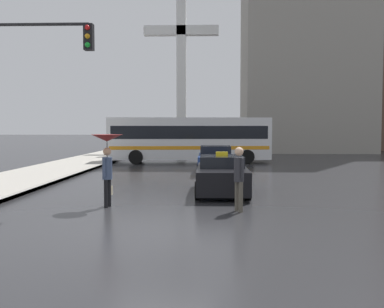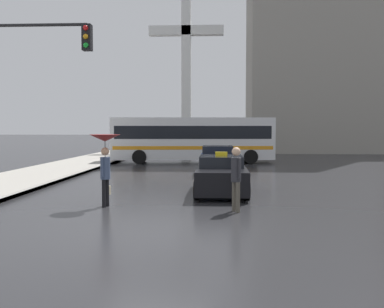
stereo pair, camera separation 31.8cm
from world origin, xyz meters
TOP-DOWN VIEW (x-y plane):
  - ground_plane at (0.00, 0.00)m, footprint 300.00×300.00m
  - taxi at (1.62, 6.26)m, footprint 1.91×4.42m
  - sedan_red at (1.51, 13.57)m, footprint 1.91×4.40m
  - city_bus at (-0.20, 20.86)m, footprint 11.25×3.40m
  - pedestrian_with_umbrella at (-1.95, 3.21)m, footprint 0.94×0.94m
  - pedestrian_man at (2.00, 2.59)m, footprint 0.39×0.42m
  - traffic_light at (-4.63, 3.50)m, footprint 3.73×0.38m
  - building_tower_near at (10.92, 36.29)m, footprint 12.31×9.40m
  - monument_cross at (-1.50, 33.86)m, footprint 7.25×0.90m

SIDE VIEW (x-z plane):
  - ground_plane at x=0.00m, z-range 0.00..0.00m
  - taxi at x=1.62m, z-range -0.11..1.43m
  - sedan_red at x=1.51m, z-range -0.05..1.42m
  - pedestrian_man at x=2.00m, z-range 0.18..2.05m
  - pedestrian_with_umbrella at x=-1.95m, z-range 0.61..2.83m
  - city_bus at x=-0.20m, z-range 0.18..3.30m
  - traffic_light at x=-4.63m, z-range 1.15..7.05m
  - monument_cross at x=-1.50m, z-range 1.11..17.59m
  - building_tower_near at x=10.92m, z-range 0.00..29.44m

